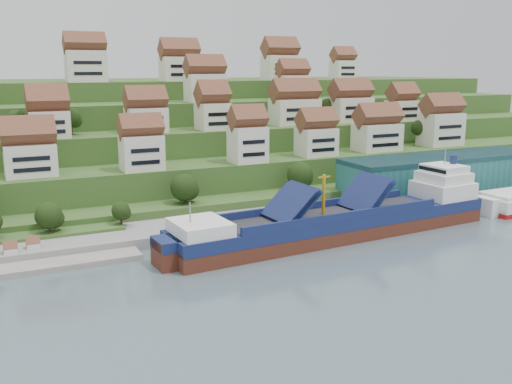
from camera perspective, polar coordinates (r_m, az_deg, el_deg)
ground at (r=121.47m, az=5.51°, el=-4.70°), size 300.00×300.00×0.00m
quay at (r=143.84m, az=9.31°, el=-1.65°), size 180.00×14.00×2.20m
pebble_beach at (r=116.82m, az=-23.29°, el=-6.12°), size 45.00×20.00×1.00m
hillside at (r=213.15m, az=-8.89°, el=5.50°), size 260.00×128.00×31.00m
hillside_village at (r=170.43m, az=-4.74°, el=8.38°), size 154.95×62.96×29.64m
hillside_trees at (r=148.44m, az=-5.58°, el=3.96°), size 140.25×61.93×29.01m
warehouse at (r=164.07m, az=18.23°, el=1.79°), size 60.00×15.00×10.00m
flagpole at (r=137.51m, az=9.92°, el=0.15°), size 1.28×0.16×8.00m
cargo_ship at (r=123.79m, az=8.94°, el=-2.93°), size 75.58×16.47×16.59m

